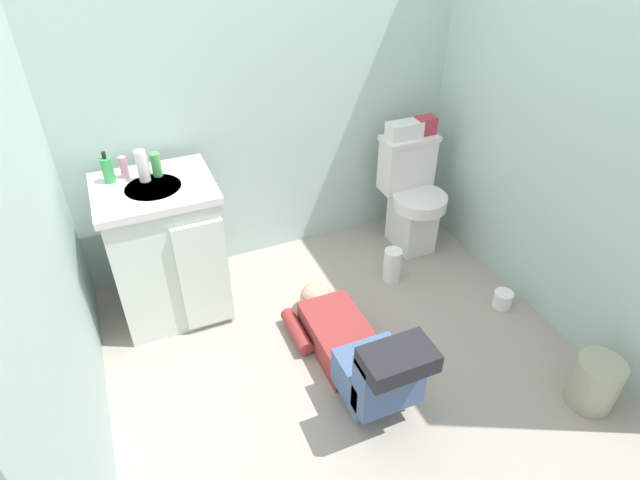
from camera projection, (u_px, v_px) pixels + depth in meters
ground_plane at (342, 354)px, 2.84m from camera, size 2.87×3.12×0.04m
wall_back at (264, 69)px, 2.95m from camera, size 2.53×0.08×2.40m
wall_left at (15, 211)px, 1.74m from camera, size 0.08×2.12×2.40m
wall_right at (579, 104)px, 2.52m from camera, size 0.08×2.12×2.40m
toilet at (411, 196)px, 3.45m from camera, size 0.36×0.46×0.75m
vanity_cabinet at (167, 250)px, 2.87m from camera, size 0.60×0.53×0.82m
faucet at (146, 164)px, 2.72m from camera, size 0.02×0.02×0.10m
person_plumber at (356, 349)px, 2.60m from camera, size 0.39×1.06×0.52m
tissue_box at (404, 130)px, 3.25m from camera, size 0.22×0.11×0.10m
toiletry_bag at (425, 125)px, 3.29m from camera, size 0.12×0.09×0.11m
soap_dispenser at (108, 170)px, 2.63m from camera, size 0.06×0.06×0.17m
bottle_pink at (124, 167)px, 2.68m from camera, size 0.04×0.04×0.11m
bottle_white at (142, 166)px, 2.64m from camera, size 0.06×0.06×0.16m
bottle_green at (156, 165)px, 2.69m from camera, size 0.05×0.05×0.13m
trash_can at (595, 383)px, 2.49m from camera, size 0.22×0.22×0.27m
paper_towel_roll at (392, 265)px, 3.26m from camera, size 0.11×0.11×0.22m
toilet_paper_roll at (503, 299)px, 3.09m from camera, size 0.11×0.11×0.10m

